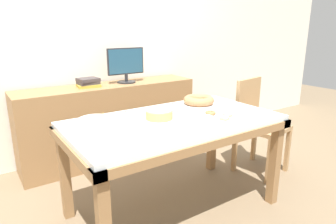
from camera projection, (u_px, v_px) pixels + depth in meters
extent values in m
plane|color=#7A664C|center=(174.00, 208.00, 2.46)|extent=(12.00, 12.00, 0.00)
cube|color=silver|center=(96.00, 40.00, 3.31)|extent=(8.00, 0.10, 2.60)
cube|color=silver|center=(174.00, 121.00, 2.25)|extent=(1.58, 0.86, 0.04)
cube|color=olive|center=(210.00, 143.00, 1.94)|extent=(1.61, 0.08, 0.06)
cube|color=olive|center=(147.00, 115.00, 2.59)|extent=(1.61, 0.08, 0.06)
cube|color=olive|center=(73.00, 149.00, 1.85)|extent=(0.08, 0.89, 0.06)
cube|color=olive|center=(244.00, 112.00, 2.68)|extent=(0.08, 0.89, 0.06)
cube|color=olive|center=(275.00, 163.00, 2.46)|extent=(0.07, 0.07, 0.71)
cube|color=olive|center=(65.00, 175.00, 2.26)|extent=(0.07, 0.07, 0.71)
cube|color=olive|center=(212.00, 136.00, 3.06)|extent=(0.07, 0.07, 0.71)
cube|color=tan|center=(263.00, 128.00, 2.98)|extent=(0.49, 0.49, 0.04)
cube|color=tan|center=(248.00, 100.00, 3.05)|extent=(0.40, 0.10, 0.45)
cube|color=tan|center=(269.00, 162.00, 2.79)|extent=(0.05, 0.05, 0.45)
cube|color=tan|center=(287.00, 150.00, 3.04)|extent=(0.05, 0.05, 0.45)
cube|color=tan|center=(235.00, 150.00, 3.05)|extent=(0.05, 0.05, 0.45)
cube|color=tan|center=(254.00, 141.00, 3.31)|extent=(0.05, 0.05, 0.45)
cube|color=olive|center=(111.00, 122.00, 3.31)|extent=(1.93, 0.44, 0.84)
cylinder|color=#262628|center=(126.00, 82.00, 3.31)|extent=(0.20, 0.20, 0.02)
cylinder|color=#262628|center=(126.00, 77.00, 3.29)|extent=(0.04, 0.04, 0.09)
cube|color=#262628|center=(126.00, 61.00, 3.24)|extent=(0.42, 0.02, 0.28)
cube|color=navy|center=(126.00, 61.00, 3.23)|extent=(0.40, 0.00, 0.26)
cube|color=#B29933|center=(88.00, 85.00, 3.07)|extent=(0.24, 0.20, 0.03)
cube|color=#3F3838|center=(88.00, 83.00, 3.06)|extent=(0.20, 0.17, 0.03)
cube|color=#3F3838|center=(88.00, 80.00, 3.05)|extent=(0.21, 0.19, 0.03)
cylinder|color=white|center=(159.00, 119.00, 2.21)|extent=(0.29, 0.29, 0.01)
cylinder|color=tan|center=(159.00, 115.00, 2.20)|extent=(0.20, 0.20, 0.06)
cylinder|color=#F4CA7D|center=(159.00, 110.00, 2.19)|extent=(0.20, 0.20, 0.01)
cylinder|color=white|center=(199.00, 105.00, 2.63)|extent=(0.31, 0.31, 0.01)
torus|color=#BC7A4C|center=(199.00, 100.00, 2.62)|extent=(0.27, 0.27, 0.07)
cylinder|color=white|center=(217.00, 118.00, 2.24)|extent=(0.36, 0.36, 0.01)
torus|color=#EAD184|center=(228.00, 114.00, 2.27)|extent=(0.08, 0.08, 0.02)
torus|color=#B27042|center=(210.00, 113.00, 2.30)|extent=(0.08, 0.08, 0.03)
torus|color=white|center=(207.00, 117.00, 2.20)|extent=(0.08, 0.08, 0.02)
torus|color=#EAD184|center=(225.00, 118.00, 2.18)|extent=(0.07, 0.07, 0.03)
cylinder|color=white|center=(95.00, 127.00, 2.04)|extent=(0.21, 0.21, 0.01)
cylinder|color=white|center=(95.00, 126.00, 2.04)|extent=(0.21, 0.21, 0.01)
cylinder|color=white|center=(95.00, 124.00, 2.03)|extent=(0.21, 0.21, 0.01)
cylinder|color=white|center=(95.00, 123.00, 2.03)|extent=(0.21, 0.21, 0.01)
cylinder|color=white|center=(95.00, 122.00, 2.03)|extent=(0.21, 0.21, 0.01)
cylinder|color=white|center=(95.00, 120.00, 2.03)|extent=(0.21, 0.21, 0.01)
cylinder|color=white|center=(94.00, 119.00, 2.02)|extent=(0.21, 0.21, 0.01)
cylinder|color=silver|center=(177.00, 113.00, 2.37)|extent=(0.04, 0.04, 0.02)
cylinder|color=white|center=(177.00, 112.00, 2.37)|extent=(0.03, 0.03, 0.00)
cone|color=#F9B74C|center=(177.00, 111.00, 2.36)|extent=(0.01, 0.01, 0.02)
cylinder|color=silver|center=(125.00, 113.00, 2.37)|extent=(0.04, 0.04, 0.02)
cylinder|color=white|center=(125.00, 112.00, 2.37)|extent=(0.03, 0.03, 0.00)
cone|color=#F9B74C|center=(125.00, 111.00, 2.36)|extent=(0.01, 0.01, 0.02)
cylinder|color=silver|center=(103.00, 115.00, 2.30)|extent=(0.04, 0.04, 0.02)
cylinder|color=white|center=(103.00, 115.00, 2.30)|extent=(0.03, 0.03, 0.00)
cone|color=#F9B74C|center=(103.00, 113.00, 2.30)|extent=(0.01, 0.01, 0.02)
cylinder|color=silver|center=(172.00, 105.00, 2.61)|extent=(0.04, 0.04, 0.02)
cylinder|color=white|center=(172.00, 104.00, 2.61)|extent=(0.03, 0.03, 0.00)
cone|color=#F9B74C|center=(172.00, 103.00, 2.60)|extent=(0.01, 0.01, 0.02)
cylinder|color=silver|center=(243.00, 107.00, 2.54)|extent=(0.04, 0.04, 0.02)
cylinder|color=white|center=(243.00, 106.00, 2.54)|extent=(0.03, 0.03, 0.00)
cone|color=#F9B74C|center=(243.00, 105.00, 2.54)|extent=(0.01, 0.01, 0.02)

